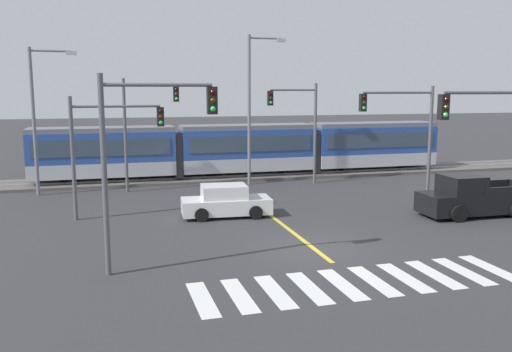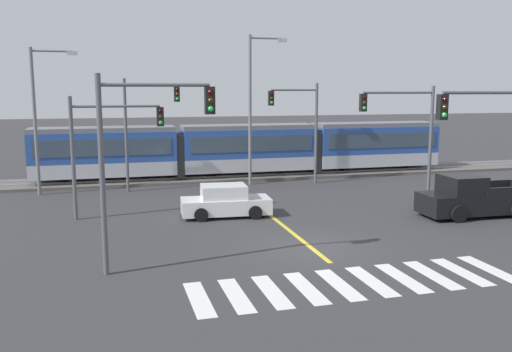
{
  "view_description": "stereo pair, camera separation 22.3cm",
  "coord_description": "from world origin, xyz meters",
  "px_view_note": "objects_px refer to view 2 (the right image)",
  "views": [
    {
      "loc": [
        -7.38,
        -18.74,
        5.99
      ],
      "look_at": [
        -0.15,
        7.65,
        1.6
      ],
      "focal_mm": 38.0,
      "sensor_mm": 36.0,
      "label": 1
    },
    {
      "loc": [
        -7.17,
        -18.79,
        5.99
      ],
      "look_at": [
        -0.15,
        7.65,
        1.6
      ],
      "focal_mm": 38.0,
      "sensor_mm": 36.0,
      "label": 2
    }
  ],
  "objects_px": {
    "light_rail_tram": "(248,148)",
    "traffic_light_mid_right": "(407,125)",
    "street_lamp_centre": "(253,101)",
    "traffic_light_near_right": "(495,140)",
    "traffic_light_far_left": "(143,118)",
    "pickup_truck": "(473,199)",
    "traffic_light_near_left": "(140,143)",
    "street_lamp_west": "(39,111)",
    "traffic_light_mid_left": "(106,138)",
    "sedan_crossing": "(225,202)",
    "traffic_light_far_right": "(301,119)"
  },
  "relations": [
    {
      "from": "traffic_light_far_left",
      "to": "street_lamp_centre",
      "type": "distance_m",
      "value": 6.9
    },
    {
      "from": "traffic_light_mid_right",
      "to": "traffic_light_near_right",
      "type": "xyz_separation_m",
      "value": [
        -1.44,
        -8.57,
        -0.0
      ]
    },
    {
      "from": "light_rail_tram",
      "to": "sedan_crossing",
      "type": "distance_m",
      "value": 11.79
    },
    {
      "from": "traffic_light_mid_right",
      "to": "traffic_light_near_left",
      "type": "bearing_deg",
      "value": -151.27
    },
    {
      "from": "pickup_truck",
      "to": "traffic_light_mid_right",
      "type": "xyz_separation_m",
      "value": [
        -1.55,
        3.63,
        3.3
      ]
    },
    {
      "from": "pickup_truck",
      "to": "traffic_light_far_left",
      "type": "distance_m",
      "value": 18.48
    },
    {
      "from": "pickup_truck",
      "to": "traffic_light_mid_left",
      "type": "height_order",
      "value": "traffic_light_mid_left"
    },
    {
      "from": "light_rail_tram",
      "to": "traffic_light_mid_right",
      "type": "height_order",
      "value": "traffic_light_mid_right"
    },
    {
      "from": "traffic_light_near_left",
      "to": "street_lamp_centre",
      "type": "bearing_deg",
      "value": 63.12
    },
    {
      "from": "traffic_light_far_left",
      "to": "street_lamp_centre",
      "type": "xyz_separation_m",
      "value": [
        6.81,
        0.58,
        0.95
      ]
    },
    {
      "from": "traffic_light_near_left",
      "to": "street_lamp_west",
      "type": "distance_m",
      "value": 15.74
    },
    {
      "from": "traffic_light_near_right",
      "to": "street_lamp_west",
      "type": "bearing_deg",
      "value": 137.79
    },
    {
      "from": "light_rail_tram",
      "to": "traffic_light_mid_left",
      "type": "relative_size",
      "value": 4.92
    },
    {
      "from": "pickup_truck",
      "to": "traffic_light_far_right",
      "type": "xyz_separation_m",
      "value": [
        -5.01,
        10.51,
        3.33
      ]
    },
    {
      "from": "traffic_light_mid_left",
      "to": "street_lamp_west",
      "type": "xyz_separation_m",
      "value": [
        -3.62,
        6.79,
        0.98
      ]
    },
    {
      "from": "traffic_light_far_left",
      "to": "traffic_light_near_left",
      "type": "height_order",
      "value": "traffic_light_far_left"
    },
    {
      "from": "traffic_light_near_left",
      "to": "street_lamp_west",
      "type": "xyz_separation_m",
      "value": [
        -4.75,
        15.0,
        0.47
      ]
    },
    {
      "from": "sedan_crossing",
      "to": "traffic_light_far_right",
      "type": "relative_size",
      "value": 0.68
    },
    {
      "from": "traffic_light_mid_right",
      "to": "traffic_light_near_right",
      "type": "height_order",
      "value": "traffic_light_near_right"
    },
    {
      "from": "street_lamp_west",
      "to": "traffic_light_far_right",
      "type": "bearing_deg",
      "value": -1.39
    },
    {
      "from": "light_rail_tram",
      "to": "street_lamp_west",
      "type": "bearing_deg",
      "value": -166.34
    },
    {
      "from": "sedan_crossing",
      "to": "traffic_light_far_right",
      "type": "height_order",
      "value": "traffic_light_far_right"
    },
    {
      "from": "traffic_light_near_right",
      "to": "sedan_crossing",
      "type": "bearing_deg",
      "value": 136.99
    },
    {
      "from": "street_lamp_west",
      "to": "traffic_light_near_right",
      "type": "bearing_deg",
      "value": -42.21
    },
    {
      "from": "traffic_light_near_right",
      "to": "traffic_light_near_left",
      "type": "relative_size",
      "value": 0.96
    },
    {
      "from": "traffic_light_near_left",
      "to": "street_lamp_west",
      "type": "relative_size",
      "value": 0.78
    },
    {
      "from": "traffic_light_mid_right",
      "to": "street_lamp_centre",
      "type": "bearing_deg",
      "value": 130.23
    },
    {
      "from": "traffic_light_mid_right",
      "to": "traffic_light_far_right",
      "type": "height_order",
      "value": "traffic_light_far_right"
    },
    {
      "from": "street_lamp_centre",
      "to": "traffic_light_near_left",
      "type": "bearing_deg",
      "value": -116.88
    },
    {
      "from": "light_rail_tram",
      "to": "traffic_light_mid_left",
      "type": "xyz_separation_m",
      "value": [
        -9.23,
        -9.92,
        1.74
      ]
    },
    {
      "from": "sedan_crossing",
      "to": "traffic_light_far_left",
      "type": "height_order",
      "value": "traffic_light_far_left"
    },
    {
      "from": "traffic_light_mid_right",
      "to": "street_lamp_west",
      "type": "bearing_deg",
      "value": 158.98
    },
    {
      "from": "street_lamp_west",
      "to": "traffic_light_mid_right",
      "type": "bearing_deg",
      "value": -21.02
    },
    {
      "from": "light_rail_tram",
      "to": "traffic_light_mid_right",
      "type": "bearing_deg",
      "value": -59.86
    },
    {
      "from": "sedan_crossing",
      "to": "traffic_light_near_right",
      "type": "height_order",
      "value": "traffic_light_near_right"
    },
    {
      "from": "pickup_truck",
      "to": "traffic_light_mid_left",
      "type": "bearing_deg",
      "value": 166.32
    },
    {
      "from": "sedan_crossing",
      "to": "traffic_light_mid_left",
      "type": "height_order",
      "value": "traffic_light_mid_left"
    },
    {
      "from": "sedan_crossing",
      "to": "traffic_light_far_left",
      "type": "bearing_deg",
      "value": 113.3
    },
    {
      "from": "traffic_light_mid_right",
      "to": "traffic_light_near_right",
      "type": "relative_size",
      "value": 0.99
    },
    {
      "from": "traffic_light_near_right",
      "to": "traffic_light_far_left",
      "type": "xyz_separation_m",
      "value": [
        -11.75,
        15.53,
        0.18
      ]
    },
    {
      "from": "sedan_crossing",
      "to": "pickup_truck",
      "type": "xyz_separation_m",
      "value": [
        11.44,
        -2.95,
        0.14
      ]
    },
    {
      "from": "light_rail_tram",
      "to": "street_lamp_centre",
      "type": "bearing_deg",
      "value": -97.09
    },
    {
      "from": "pickup_truck",
      "to": "traffic_light_near_right",
      "type": "relative_size",
      "value": 0.87
    },
    {
      "from": "traffic_light_mid_right",
      "to": "traffic_light_near_left",
      "type": "height_order",
      "value": "traffic_light_near_left"
    },
    {
      "from": "traffic_light_near_left",
      "to": "street_lamp_west",
      "type": "height_order",
      "value": "street_lamp_west"
    },
    {
      "from": "traffic_light_near_right",
      "to": "street_lamp_centre",
      "type": "xyz_separation_m",
      "value": [
        -4.94,
        16.11,
        1.13
      ]
    },
    {
      "from": "pickup_truck",
      "to": "street_lamp_west",
      "type": "height_order",
      "value": "street_lamp_west"
    },
    {
      "from": "traffic_light_far_left",
      "to": "street_lamp_centre",
      "type": "height_order",
      "value": "street_lamp_centre"
    },
    {
      "from": "pickup_truck",
      "to": "traffic_light_near_right",
      "type": "bearing_deg",
      "value": -121.18
    },
    {
      "from": "traffic_light_mid_left",
      "to": "traffic_light_near_left",
      "type": "distance_m",
      "value": 8.3
    }
  ]
}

